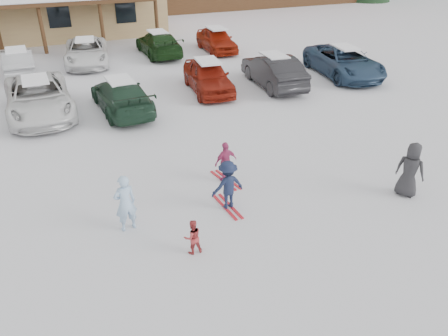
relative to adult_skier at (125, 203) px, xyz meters
name	(u,v)px	position (x,y,z in m)	size (l,w,h in m)	color
ground	(228,219)	(2.57, -0.60, -0.79)	(160.00, 160.00, 0.00)	silver
adult_skier	(125,203)	(0.00, 0.00, 0.00)	(0.58, 0.38, 1.58)	#9EC1E2
toddler_red	(193,237)	(1.26, -1.54, -0.34)	(0.44, 0.35, 0.91)	#AB3334
child_navy	(228,185)	(2.79, -0.07, -0.07)	(0.93, 0.54, 1.44)	#151D39
skis_child_navy	(228,207)	(2.79, -0.07, -0.78)	(0.20, 1.40, 0.03)	red
child_magenta	(226,162)	(3.31, 1.33, -0.14)	(0.76, 0.32, 1.30)	#B5386C
skis_child_magenta	(226,180)	(3.31, 1.33, -0.78)	(0.20, 1.40, 0.03)	red
bystander_dark	(410,170)	(7.88, -1.44, 0.04)	(0.81, 0.53, 1.66)	#28272A
parked_car_2	(39,97)	(-1.74, 9.36, -0.02)	(2.55, 5.52, 1.54)	white
parked_car_3	(122,96)	(1.51, 8.45, -0.10)	(1.93, 4.76, 1.38)	#1F3B2A
parked_car_4	(208,76)	(5.81, 9.50, -0.05)	(1.76, 4.37, 1.49)	maroon
parked_car_5	(273,71)	(9.06, 9.04, -0.02)	(1.64, 4.71, 1.55)	black
parked_car_6	(344,61)	(13.33, 9.19, -0.03)	(2.51, 5.45, 1.52)	navy
parked_car_9	(19,63)	(-2.53, 15.69, -0.10)	(1.47, 4.21, 1.39)	#A5A6A9
parked_car_10	(86,52)	(1.07, 16.68, -0.08)	(2.35, 5.10, 1.42)	white
parked_car_11	(159,44)	(5.42, 17.08, -0.08)	(2.00, 4.92, 1.43)	#153213
parked_car_12	(216,40)	(9.08, 16.69, -0.07)	(1.70, 4.24, 1.44)	#9A1F0C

